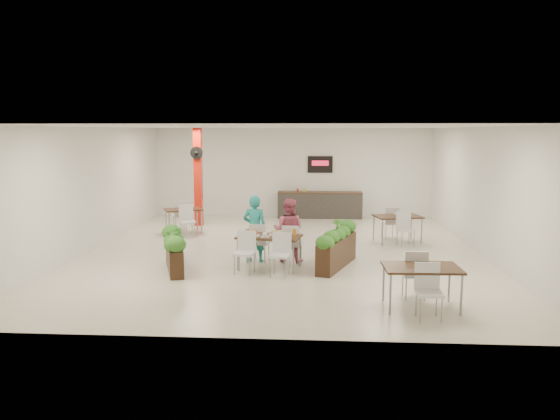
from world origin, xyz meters
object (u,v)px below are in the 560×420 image
Objects in this scene: side_table_a at (183,213)px; diner_woman at (288,230)px; red_column at (198,176)px; main_table at (269,241)px; diner_man at (255,229)px; planter_right at (337,245)px; side_table_b at (398,220)px; service_counter at (320,204)px; planter_left at (174,248)px; side_table_c at (421,273)px.

diner_woman is at bearing -70.29° from side_table_a.
red_column is 6.27m from main_table.
red_column is 2.01× the size of diner_man.
main_table is 1.57m from planter_right.
red_column is 6.64m from side_table_b.
diner_woman reaches higher than side_table_b.
service_counter is 4.72m from side_table_b.
side_table_a is (-0.17, -1.40, -1.02)m from red_column.
side_table_a is (-0.86, 4.43, 0.12)m from planter_left.
diner_woman is 0.93× the size of side_table_a.
service_counter reaches higher than side_table_a.
diner_woman reaches higher than planter_left.
side_table_b is at bearing -63.04° from service_counter.
service_counter is at bearing 13.62° from side_table_a.
red_column is 1.74m from side_table_a.
service_counter reaches higher than side_table_c.
planter_right is 1.21× the size of side_table_b.
side_table_b is 1.03× the size of side_table_c.
planter_left is (0.68, -5.83, -1.14)m from red_column.
side_table_c is at bearing -42.34° from main_table.
service_counter reaches higher than planter_right.
diner_man is at bearing -63.82° from red_column.
planter_left is 5.53m from side_table_c.
service_counter is 1.96× the size of diner_woman.
planter_left reaches higher than side_table_c.
diner_man reaches higher than diner_woman.
side_table_c is (2.49, -3.30, -0.13)m from diner_woman.
side_table_c is (-0.45, -5.83, 0.00)m from side_table_b.
planter_left reaches higher than main_table.
diner_woman is (0.41, 0.65, 0.13)m from main_table.
side_table_c is (2.90, -2.65, -0.00)m from main_table.
red_column is 2.10× the size of diner_woman.
diner_woman is at bearing -96.79° from service_counter.
side_table_a is at bearing -141.95° from service_counter.
main_table is 0.78m from diner_man.
diner_man reaches higher than planter_right.
diner_woman is (-0.80, -6.74, 0.27)m from service_counter.
diner_man is 2.00m from planter_right.
planter_right is at bearing 7.83° from main_table.
main_table is at bearing -172.17° from planter_right.
red_column is 1.07× the size of service_counter.
red_column is 1.96× the size of side_table_c.
diner_man is 1.98m from planter_left.
diner_man reaches higher than side_table_c.
service_counter is 10.18m from side_table_c.
side_table_a is 8.96m from side_table_c.
diner_woman reaches higher than planter_right.
diner_woman is at bearing 20.86° from planter_left.
planter_left is (-2.10, -0.30, -0.13)m from main_table.
side_table_a and side_table_c have the same top height.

